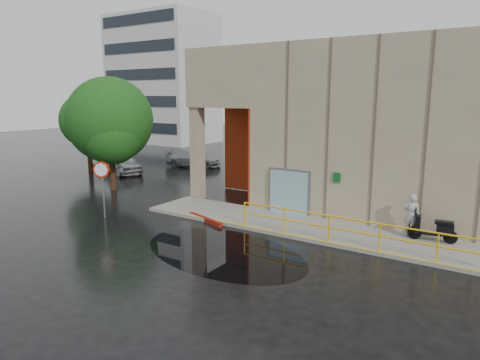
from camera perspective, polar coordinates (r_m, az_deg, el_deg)
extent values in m
plane|color=black|center=(15.76, -4.08, -9.68)|extent=(120.00, 120.00, 0.00)
cube|color=gray|center=(17.83, 15.41, -7.31)|extent=(20.00, 3.00, 0.15)
cube|color=gray|center=(22.97, 25.73, 6.07)|extent=(16.00, 10.00, 8.00)
cube|color=gray|center=(26.16, 3.44, 13.11)|extent=(4.00, 10.00, 3.00)
cube|color=gray|center=(23.43, -5.69, 3.50)|extent=(0.60, 0.60, 5.00)
cube|color=#9F2B0E|center=(25.04, 1.63, 4.04)|extent=(3.80, 0.15, 4.90)
cube|color=#9F2B0E|center=(22.57, 3.55, 3.24)|extent=(0.10, 3.50, 4.90)
cube|color=#8EB3C2|center=(20.15, 6.45, -1.68)|extent=(1.90, 0.10, 2.00)
cube|color=slate|center=(20.22, 6.56, -1.63)|extent=(2.10, 0.06, 2.20)
cube|color=#0C541D|center=(19.12, 12.77, 0.33)|extent=(0.32, 0.04, 0.42)
cylinder|color=yellow|center=(16.21, 14.98, -5.16)|extent=(9.50, 0.06, 0.06)
cylinder|color=yellow|center=(16.34, 14.90, -6.67)|extent=(9.50, 0.06, 0.06)
cube|color=beige|center=(54.27, -10.18, 12.99)|extent=(12.00, 8.00, 15.00)
imported|color=#A5A5AA|center=(18.07, 21.92, -4.38)|extent=(0.65, 0.45, 1.72)
cylinder|color=black|center=(17.97, 22.23, -6.51)|extent=(0.51, 0.16, 0.50)
cylinder|color=black|center=(17.95, 26.24, -6.86)|extent=(0.51, 0.16, 0.50)
cylinder|color=slate|center=(20.84, -17.75, -1.67)|extent=(0.07, 0.07, 2.33)
cylinder|color=#A81900|center=(20.62, -18.00, 1.32)|extent=(0.71, 0.44, 0.80)
cylinder|color=white|center=(20.60, -18.05, 1.31)|extent=(0.55, 0.33, 0.63)
cube|color=maroon|center=(19.56, -4.67, -5.24)|extent=(2.34, 0.91, 0.18)
cube|color=black|center=(15.86, -2.22, -9.51)|extent=(7.61, 5.50, 0.01)
imported|color=silver|center=(32.52, -15.50, 2.16)|extent=(4.73, 3.19, 1.50)
imported|color=silver|center=(36.93, -17.96, 2.91)|extent=(4.14, 3.08, 1.30)
imported|color=#A9ABB0|center=(34.53, -6.28, 2.84)|extent=(4.81, 3.17, 1.29)
cylinder|color=#321C10|center=(26.93, -16.63, 1.58)|extent=(0.36, 0.36, 2.68)
sphere|color=#19491E|center=(26.62, -16.98, 7.66)|extent=(5.07, 5.07, 5.07)
sphere|color=#19491E|center=(25.94, -16.76, 5.90)|extent=(3.55, 3.55, 3.55)
cylinder|color=#321C10|center=(34.11, -19.41, 3.29)|extent=(0.36, 0.36, 2.61)
sphere|color=#1B4D19|center=(33.88, -19.68, 7.49)|extent=(4.01, 4.01, 4.01)
sphere|color=#1B4D19|center=(33.39, -19.25, 6.44)|extent=(2.81, 2.81, 2.81)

